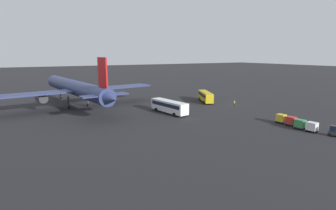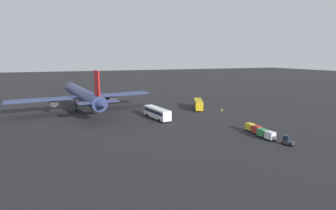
% 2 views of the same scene
% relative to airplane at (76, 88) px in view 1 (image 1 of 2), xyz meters
% --- Properties ---
extents(ground_plane, '(600.00, 600.00, 0.00)m').
position_rel_airplane_xyz_m(ground_plane, '(-21.01, -42.69, -5.64)').
color(ground_plane, '#232326').
extents(airplane, '(54.63, 47.92, 15.03)m').
position_rel_airplane_xyz_m(airplane, '(0.00, 0.00, 0.00)').
color(airplane, navy).
rests_on(airplane, ground).
extents(shuttle_bus_near, '(11.33, 6.82, 3.37)m').
position_rel_airplane_xyz_m(shuttle_bus_near, '(-12.56, -39.10, -3.63)').
color(shuttle_bus_near, gold).
rests_on(shuttle_bus_near, ground).
extents(shuttle_bus_far, '(13.06, 4.82, 3.38)m').
position_rel_airplane_xyz_m(shuttle_bus_far, '(-21.33, -20.20, -3.62)').
color(shuttle_bus_far, white).
rests_on(shuttle_bus_far, ground).
extents(baggage_tug, '(2.72, 2.36, 2.10)m').
position_rel_airplane_xyz_m(baggage_tug, '(-54.70, -38.41, -4.70)').
color(baggage_tug, '#333338').
rests_on(baggage_tug, ground).
extents(worker_person, '(0.38, 0.38, 1.74)m').
position_rel_airplane_xyz_m(worker_person, '(-22.48, -42.63, -4.77)').
color(worker_person, '#1E1E2D').
rests_on(worker_person, ground).
extents(cargo_cart_white, '(2.20, 1.93, 2.06)m').
position_rel_airplane_xyz_m(cargo_cart_white, '(-50.87, -37.21, -4.45)').
color(cargo_cart_white, '#38383D').
rests_on(cargo_cart_white, ground).
extents(cargo_cart_green, '(2.20, 1.93, 2.06)m').
position_rel_airplane_xyz_m(cargo_cart_green, '(-48.24, -37.12, -4.45)').
color(cargo_cart_green, '#38383D').
rests_on(cargo_cart_green, ground).
extents(cargo_cart_red, '(2.20, 1.93, 2.06)m').
position_rel_airplane_xyz_m(cargo_cart_red, '(-45.62, -37.75, -4.45)').
color(cargo_cart_red, '#38383D').
rests_on(cargo_cart_red, ground).
extents(cargo_cart_yellow, '(2.20, 1.93, 2.06)m').
position_rel_airplane_xyz_m(cargo_cart_yellow, '(-43.00, -37.81, -4.45)').
color(cargo_cart_yellow, '#38383D').
rests_on(cargo_cart_yellow, ground).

